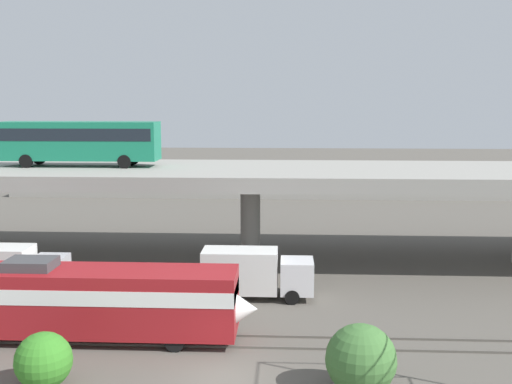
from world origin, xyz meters
name	(u,v)px	position (x,y,z in m)	size (l,w,h in m)	color
ground_plane	(223,378)	(0.00, 0.00, 0.00)	(260.00, 260.00, 0.00)	#565149
rail_strip_near	(230,347)	(0.00, 3.27, 0.06)	(110.00, 0.12, 0.12)	#59544C
rail_strip_far	(233,335)	(0.00, 4.73, 0.06)	(110.00, 0.12, 0.12)	#59544C
train_locomotive	(99,298)	(-6.73, 4.00, 2.19)	(16.61, 3.04, 4.18)	maroon
highway_overpass	(250,177)	(0.00, 20.00, 6.38)	(96.00, 12.22, 7.10)	gray
transit_bus_on_overpass	(80,139)	(-13.02, 20.35, 9.16)	(12.00, 2.68, 3.40)	#197A56
service_truck_west	(254,272)	(0.78, 10.98, 1.64)	(6.80, 2.46, 3.04)	silver
service_truck_east	(9,269)	(-14.68, 10.98, 1.64)	(6.80, 2.46, 3.04)	#B7B7BC
pier_parking_lot	(266,187)	(0.00, 55.00, 0.61)	(64.38, 12.67, 1.22)	gray
parked_car_0	(449,178)	(24.01, 54.94, 1.99)	(4.37, 1.89, 1.50)	#B7B7BC
parked_car_1	(232,176)	(-4.65, 56.27, 1.99)	(4.61, 1.85, 1.50)	black
parked_car_2	(269,178)	(0.41, 53.87, 1.99)	(4.21, 1.84, 1.50)	maroon
parked_car_3	(193,175)	(-10.05, 56.49, 1.99)	(4.00, 1.92, 1.50)	navy
parked_car_4	(190,178)	(-9.94, 53.32, 1.99)	(4.10, 1.91, 1.50)	#0C4C26
parked_car_5	(116,178)	(-19.67, 52.90, 1.99)	(4.56, 1.88, 1.50)	#B7B7BC
harbor_water	(271,172)	(0.00, 78.00, 0.00)	(140.00, 36.00, 0.01)	navy
shrub_left	(44,361)	(-7.50, -1.29, 1.21)	(2.42, 2.42, 2.42)	#378226
shrub_right	(361,359)	(5.84, -1.12, 1.48)	(2.97, 2.97, 2.97)	#3F6F34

